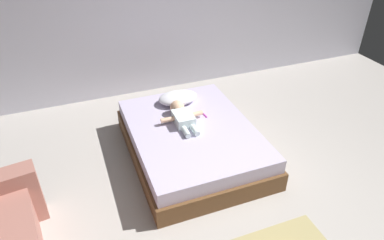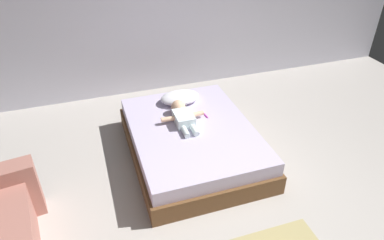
{
  "view_description": "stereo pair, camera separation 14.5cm",
  "coord_description": "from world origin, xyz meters",
  "px_view_note": "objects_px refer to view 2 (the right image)",
  "views": [
    {
      "loc": [
        -1.29,
        -1.83,
        2.61
      ],
      "look_at": [
        -0.13,
        1.2,
        0.48
      ],
      "focal_mm": 32.49,
      "sensor_mm": 36.0,
      "label": 1
    },
    {
      "loc": [
        -1.15,
        -1.88,
        2.61
      ],
      "look_at": [
        -0.13,
        1.2,
        0.48
      ],
      "focal_mm": 32.49,
      "sensor_mm": 36.0,
      "label": 2
    }
  ],
  "objects_px": {
    "pillow": "(180,98)",
    "toothbrush": "(205,115)",
    "baby": "(182,115)",
    "bed": "(192,141)"
  },
  "relations": [
    {
      "from": "bed",
      "to": "toothbrush",
      "type": "relative_size",
      "value": 14.94
    },
    {
      "from": "baby",
      "to": "toothbrush",
      "type": "bearing_deg",
      "value": 2.72
    },
    {
      "from": "bed",
      "to": "baby",
      "type": "distance_m",
      "value": 0.32
    },
    {
      "from": "pillow",
      "to": "bed",
      "type": "bearing_deg",
      "value": -93.42
    },
    {
      "from": "bed",
      "to": "baby",
      "type": "xyz_separation_m",
      "value": [
        -0.06,
        0.18,
        0.26
      ]
    },
    {
      "from": "pillow",
      "to": "toothbrush",
      "type": "relative_size",
      "value": 4.0
    },
    {
      "from": "bed",
      "to": "pillow",
      "type": "distance_m",
      "value": 0.64
    },
    {
      "from": "baby",
      "to": "toothbrush",
      "type": "xyz_separation_m",
      "value": [
        0.29,
        0.01,
        -0.06
      ]
    },
    {
      "from": "baby",
      "to": "toothbrush",
      "type": "relative_size",
      "value": 4.94
    },
    {
      "from": "bed",
      "to": "toothbrush",
      "type": "height_order",
      "value": "toothbrush"
    }
  ]
}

